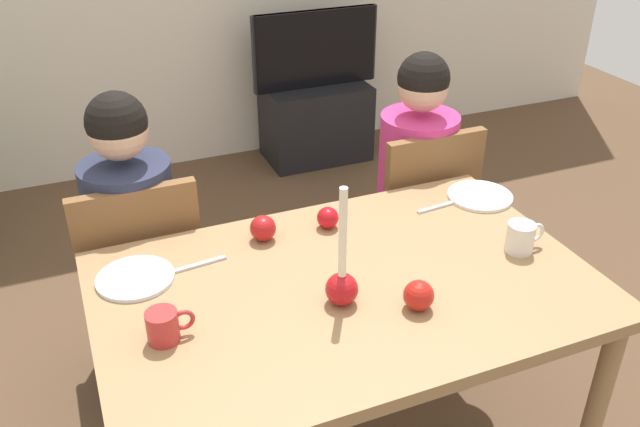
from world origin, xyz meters
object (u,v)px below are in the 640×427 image
(apple_by_right_mug, at_px, (419,295))
(dining_table, at_px, (346,306))
(mug_right, at_px, (521,237))
(apple_near_candle, at_px, (263,228))
(candle_centerpiece, at_px, (342,281))
(plate_right, at_px, (480,196))
(mug_left, at_px, (164,326))
(chair_left, at_px, (142,276))
(person_right_child, at_px, (414,200))
(chair_right, at_px, (417,216))
(person_left_child, at_px, (138,257))
(tv_stand, at_px, (316,122))
(tv, at_px, (316,49))
(plate_left, at_px, (135,278))
(apple_by_left_plate, at_px, (328,218))

(apple_by_right_mug, bearing_deg, dining_table, 126.00)
(mug_right, height_order, apple_near_candle, mug_right)
(apple_near_candle, bearing_deg, candle_centerpiece, -76.23)
(plate_right, bearing_deg, mug_left, -164.07)
(candle_centerpiece, height_order, mug_right, candle_centerpiece)
(chair_left, bearing_deg, person_right_child, 1.70)
(chair_right, bearing_deg, mug_left, -149.50)
(candle_centerpiece, relative_size, mug_left, 2.85)
(chair_left, xyz_separation_m, candle_centerpiece, (0.45, -0.68, 0.31))
(chair_right, bearing_deg, mug_right, -93.01)
(chair_left, bearing_deg, dining_table, -50.35)
(person_left_child, relative_size, mug_left, 9.50)
(plate_right, bearing_deg, tv_stand, 84.34)
(tv, height_order, candle_centerpiece, candle_centerpiece)
(dining_table, height_order, candle_centerpiece, candle_centerpiece)
(dining_table, bearing_deg, plate_left, 156.27)
(chair_right, relative_size, plate_right, 4.01)
(dining_table, distance_m, mug_left, 0.54)
(plate_right, bearing_deg, chair_right, 98.17)
(chair_right, relative_size, apple_by_right_mug, 10.80)
(mug_right, distance_m, apple_by_right_mug, 0.45)
(person_left_child, distance_m, plate_left, 0.44)
(dining_table, relative_size, apple_by_right_mug, 16.80)
(person_left_child, height_order, candle_centerpiece, person_left_child)
(chair_left, height_order, person_right_child, person_right_child)
(person_left_child, bearing_deg, candle_centerpiece, -57.74)
(candle_centerpiece, relative_size, mug_right, 2.74)
(mug_left, distance_m, mug_right, 1.08)
(chair_left, distance_m, plate_right, 1.21)
(candle_centerpiece, relative_size, apple_by_right_mug, 4.22)
(tv_stand, distance_m, candle_centerpiece, 2.60)
(apple_by_left_plate, bearing_deg, candle_centerpiece, -107.55)
(dining_table, bearing_deg, candle_centerpiece, -123.56)
(chair_left, relative_size, tv, 1.14)
(apple_by_left_plate, bearing_deg, chair_right, 30.45)
(plate_right, distance_m, apple_by_left_plate, 0.57)
(tv_stand, bearing_deg, tv, 90.00)
(apple_near_candle, bearing_deg, mug_right, -26.90)
(plate_right, height_order, mug_left, mug_left)
(plate_right, height_order, apple_near_candle, apple_near_candle)
(person_left_child, xyz_separation_m, mug_left, (-0.02, -0.69, 0.22))
(person_left_child, relative_size, mug_right, 9.13)
(tv, distance_m, apple_near_candle, 2.22)
(dining_table, height_order, plate_right, plate_right)
(tv_stand, bearing_deg, person_left_child, -128.90)
(mug_left, distance_m, apple_near_candle, 0.52)
(dining_table, xyz_separation_m, plate_right, (0.64, 0.28, 0.09))
(plate_left, height_order, apple_by_left_plate, apple_by_left_plate)
(plate_right, relative_size, apple_by_left_plate, 3.18)
(plate_left, bearing_deg, apple_by_left_plate, 5.44)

